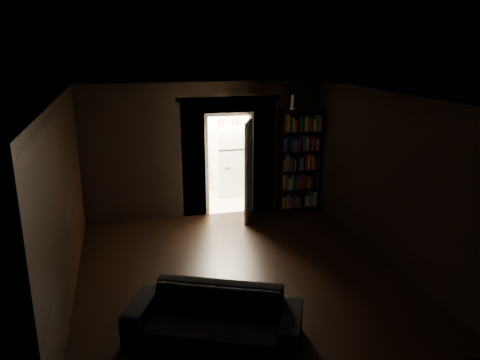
% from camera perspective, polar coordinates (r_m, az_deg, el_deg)
% --- Properties ---
extents(ground, '(5.50, 5.50, 0.00)m').
position_cam_1_polar(ground, '(7.64, -0.15, -11.20)').
color(ground, black).
rests_on(ground, ground).
extents(room_walls, '(5.02, 5.61, 2.84)m').
position_cam_1_polar(room_walls, '(8.03, -2.13, 3.00)').
color(room_walls, black).
rests_on(room_walls, ground).
extents(kitchen_alcove, '(2.20, 1.80, 2.60)m').
position_cam_1_polar(kitchen_alcove, '(10.91, -2.67, 4.02)').
color(kitchen_alcove, beige).
rests_on(kitchen_alcove, ground).
extents(sofa, '(2.32, 1.72, 0.82)m').
position_cam_1_polar(sofa, '(5.93, -3.18, -15.45)').
color(sofa, black).
rests_on(sofa, ground).
extents(bookshelf, '(0.91, 0.36, 2.20)m').
position_cam_1_polar(bookshelf, '(10.16, 7.16, 2.35)').
color(bookshelf, black).
rests_on(bookshelf, ground).
extents(refrigerator, '(0.88, 0.84, 1.65)m').
position_cam_1_polar(refrigerator, '(11.30, -1.19, 2.46)').
color(refrigerator, white).
rests_on(refrigerator, ground).
extents(door, '(0.38, 0.80, 2.05)m').
position_cam_1_polar(door, '(9.58, 1.01, 1.15)').
color(door, silver).
rests_on(door, ground).
extents(figurine, '(0.11, 0.11, 0.32)m').
position_cam_1_polar(figurine, '(9.94, 6.43, 9.44)').
color(figurine, white).
rests_on(figurine, bookshelf).
extents(bottles, '(0.59, 0.31, 0.25)m').
position_cam_1_polar(bottles, '(11.07, -1.25, 7.18)').
color(bottles, black).
rests_on(bottles, refrigerator).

